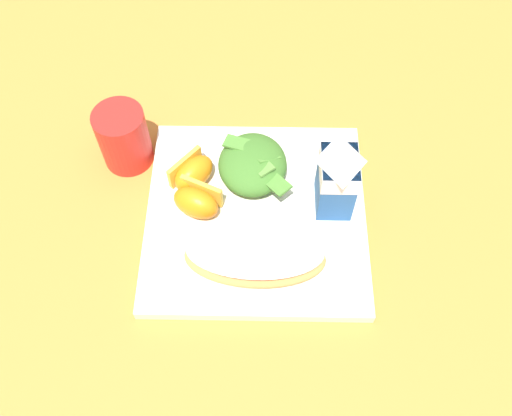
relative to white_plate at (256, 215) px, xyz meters
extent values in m
plane|color=#C67A33|center=(0.00, 0.00, -0.01)|extent=(3.00, 3.00, 0.00)
cube|color=white|center=(0.00, 0.00, 0.00)|extent=(0.28, 0.28, 0.02)
ellipsoid|color=tan|center=(0.07, 0.00, 0.02)|extent=(0.09, 0.17, 0.03)
ellipsoid|color=maroon|center=(0.07, 0.00, 0.03)|extent=(0.08, 0.16, 0.01)
ellipsoid|color=beige|center=(0.07, 0.00, 0.04)|extent=(0.08, 0.17, 0.01)
ellipsoid|color=#3D7028|center=(-0.06, -0.01, 0.03)|extent=(0.10, 0.09, 0.04)
cube|color=#4C8433|center=(-0.02, 0.03, 0.04)|extent=(0.04, 0.04, 0.01)
cube|color=#5B8E3D|center=(-0.05, 0.01, 0.04)|extent=(0.04, 0.04, 0.01)
cube|color=#4C8433|center=(-0.08, -0.03, 0.04)|extent=(0.03, 0.04, 0.01)
cube|color=#4C8433|center=(-0.06, 0.01, 0.04)|extent=(0.03, 0.04, 0.01)
cube|color=#23569E|center=(-0.02, 0.10, 0.05)|extent=(0.06, 0.04, 0.09)
cube|color=white|center=(-0.02, 0.10, 0.08)|extent=(0.06, 0.05, 0.03)
pyramid|color=white|center=(-0.02, 0.10, 0.11)|extent=(0.06, 0.04, 0.02)
ellipsoid|color=orange|center=(-0.05, -0.08, 0.03)|extent=(0.07, 0.07, 0.04)
cube|color=gold|center=(-0.06, -0.09, 0.03)|extent=(0.05, 0.04, 0.03)
ellipsoid|color=orange|center=(0.00, -0.08, 0.03)|extent=(0.06, 0.07, 0.04)
cube|color=gold|center=(-0.02, -0.07, 0.03)|extent=(0.03, 0.05, 0.03)
cylinder|color=red|center=(-0.10, -0.18, 0.04)|extent=(0.07, 0.07, 0.09)
camera|label=1|loc=(0.37, 0.01, 0.63)|focal=39.72mm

